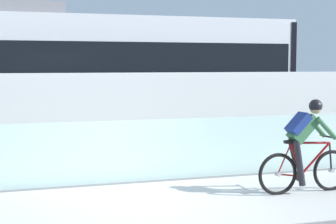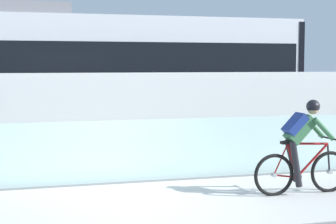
# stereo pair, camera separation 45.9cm
# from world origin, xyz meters

# --- Properties ---
(ground_plane) EXTENTS (200.00, 200.00, 0.00)m
(ground_plane) POSITION_xyz_m (0.00, 0.00, 0.00)
(ground_plane) COLOR slate
(bike_path_deck) EXTENTS (32.00, 3.20, 0.01)m
(bike_path_deck) POSITION_xyz_m (0.00, 0.00, 0.01)
(bike_path_deck) COLOR beige
(bike_path_deck) RESTS_ON ground
(glass_parapet) EXTENTS (32.00, 0.05, 1.16)m
(glass_parapet) POSITION_xyz_m (0.00, 1.85, 0.58)
(glass_parapet) COLOR silver
(glass_parapet) RESTS_ON ground
(concrete_barrier_wall) EXTENTS (32.00, 0.36, 2.02)m
(concrete_barrier_wall) POSITION_xyz_m (0.00, 3.65, 1.01)
(concrete_barrier_wall) COLOR silver
(concrete_barrier_wall) RESTS_ON ground
(tram_rail_near) EXTENTS (32.00, 0.08, 0.01)m
(tram_rail_near) POSITION_xyz_m (0.00, 6.13, 0.00)
(tram_rail_near) COLOR #595654
(tram_rail_near) RESTS_ON ground
(tram_rail_far) EXTENTS (32.00, 0.08, 0.01)m
(tram_rail_far) POSITION_xyz_m (0.00, 7.57, 0.00)
(tram_rail_far) COLOR #595654
(tram_rail_far) RESTS_ON ground
(tram) EXTENTS (11.06, 2.54, 3.81)m
(tram) POSITION_xyz_m (0.49, 6.85, 1.89)
(tram) COLOR silver
(tram) RESTS_ON ground
(cyclist_on_bike) EXTENTS (1.77, 0.58, 1.61)m
(cyclist_on_bike) POSITION_xyz_m (2.87, -0.00, 0.80)
(cyclist_on_bike) COLOR black
(cyclist_on_bike) RESTS_ON ground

